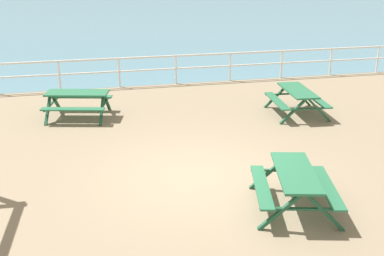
{
  "coord_description": "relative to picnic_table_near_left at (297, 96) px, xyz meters",
  "views": [
    {
      "loc": [
        -2.16,
        -9.21,
        4.62
      ],
      "look_at": [
        0.1,
        0.85,
        0.8
      ],
      "focal_mm": 44.48,
      "sensor_mm": 36.0,
      "label": 1
    }
  ],
  "objects": [
    {
      "name": "picnic_table_near_right",
      "position": [
        -6.43,
        1.18,
        0.0
      ],
      "size": [
        2.1,
        1.88,
        0.8
      ],
      "rotation": [
        0.0,
        0.0,
        -0.24
      ],
      "color": "#286B47",
      "rests_on": "ground"
    },
    {
      "name": "seaward_railing",
      "position": [
        -3.92,
        4.31,
        0.17
      ],
      "size": [
        23.07,
        0.07,
        1.08
      ],
      "color": "white",
      "rests_on": "ground"
    },
    {
      "name": "picnic_table_mid_centre",
      "position": [
        -2.42,
        -5.22,
        0.0
      ],
      "size": [
        1.89,
        2.11,
        0.8
      ],
      "rotation": [
        0.0,
        0.0,
        1.33
      ],
      "color": "#286B47",
      "rests_on": "ground"
    },
    {
      "name": "picnic_table_near_left",
      "position": [
        0.0,
        0.0,
        0.0
      ],
      "size": [
        1.67,
        1.91,
        0.8
      ],
      "rotation": [
        0.0,
        0.0,
        1.49
      ],
      "color": "#286B47",
      "rests_on": "ground"
    },
    {
      "name": "ground_plane",
      "position": [
        -3.92,
        -3.44,
        -0.68
      ],
      "size": [
        30.0,
        24.0,
        0.2
      ],
      "primitive_type": "cube",
      "color": "gray"
    }
  ]
}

